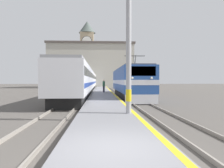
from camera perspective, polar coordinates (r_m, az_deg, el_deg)
The scene contains 10 objects.
ground_plane at distance 35.35m, azimuth -2.62°, elevation -2.43°, with size 200.00×200.00×0.00m, color #514C47.
platform at distance 30.35m, azimuth -2.51°, elevation -2.59°, with size 2.99×140.00×0.42m.
rail_track_near at distance 30.56m, azimuth 3.31°, elevation -2.90°, with size 2.83×140.00×0.16m.
rail_track_far at distance 30.46m, azimuth -7.93°, elevation -2.92°, with size 2.83×140.00×0.16m.
locomotive_train at distance 25.46m, azimuth 4.62°, elevation 0.39°, with size 2.92×14.99×4.54m.
passenger_train at distance 36.56m, azimuth -7.15°, elevation 0.83°, with size 2.92×44.71×3.72m.
catenary_mast at distance 11.12m, azimuth 4.75°, elevation 11.48°, with size 2.35×0.29×7.44m.
person_on_platform at distance 30.48m, azimuth -2.16°, elevation -0.41°, with size 0.34×0.34×1.78m.
clock_tower at distance 76.38m, azimuth -6.51°, elevation 8.44°, with size 5.62×5.62×22.45m.
station_building at distance 63.49m, azimuth -5.45°, elevation 4.74°, with size 24.11×10.45×12.57m.
Camera 1 is at (-0.40, -5.29, 2.05)m, focal length 35.00 mm.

